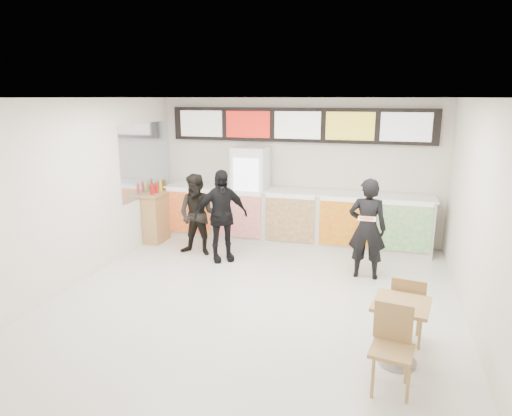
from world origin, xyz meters
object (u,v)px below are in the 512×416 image
at_px(condiment_ledge, 159,216).
at_px(customer_left, 197,215).
at_px(customer_mid, 221,216).
at_px(cafe_table, 400,321).
at_px(customer_main, 367,229).
at_px(drinks_fridge, 250,194).
at_px(service_counter, 293,217).

bearing_deg(condiment_ledge, customer_left, -28.94).
relative_size(customer_left, customer_mid, 0.92).
distance_m(customer_left, customer_mid, 0.59).
xyz_separation_m(customer_left, cafe_table, (3.71, -2.88, -0.27)).
relative_size(customer_main, customer_mid, 0.99).
bearing_deg(customer_left, drinks_fridge, 61.17).
relative_size(service_counter, cafe_table, 3.50).
height_order(service_counter, customer_left, customer_left).
xyz_separation_m(service_counter, drinks_fridge, (-0.93, 0.02, 0.43)).
bearing_deg(customer_main, customer_left, -4.16).
distance_m(service_counter, condiment_ledge, 2.87).
distance_m(drinks_fridge, customer_main, 2.92).
distance_m(customer_mid, condiment_ledge, 1.95).
xyz_separation_m(customer_mid, cafe_table, (3.15, -2.69, -0.34)).
height_order(customer_left, condiment_ledge, customer_left).
xyz_separation_m(customer_left, condiment_ledge, (-1.18, 0.65, -0.26)).
bearing_deg(customer_mid, customer_left, 127.03).
relative_size(drinks_fridge, condiment_ledge, 1.61).
xyz_separation_m(drinks_fridge, cafe_table, (3.00, -4.09, -0.47)).
distance_m(service_counter, drinks_fridge, 1.03).
relative_size(customer_main, customer_left, 1.08).
relative_size(drinks_fridge, customer_mid, 1.15).
xyz_separation_m(drinks_fridge, customer_left, (-0.71, -1.20, -0.21)).
xyz_separation_m(customer_main, customer_mid, (-2.65, 0.11, 0.00)).
bearing_deg(customer_mid, condiment_ledge, 119.98).
bearing_deg(cafe_table, service_counter, 125.90).
distance_m(customer_left, condiment_ledge, 1.37).
xyz_separation_m(drinks_fridge, customer_mid, (-0.16, -1.39, -0.13)).
bearing_deg(cafe_table, customer_main, 109.99).
relative_size(service_counter, condiment_ledge, 4.47).
bearing_deg(service_counter, customer_main, -43.62).
height_order(customer_main, condiment_ledge, customer_main).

